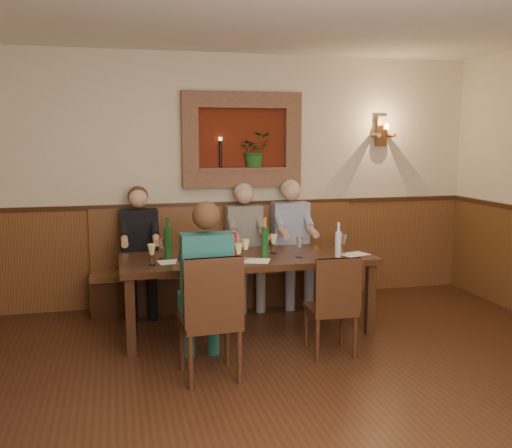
{
  "coord_description": "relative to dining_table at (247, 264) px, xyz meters",
  "views": [
    {
      "loc": [
        -1.22,
        -3.37,
        1.88
      ],
      "look_at": [
        0.1,
        1.9,
        1.05
      ],
      "focal_mm": 40.0,
      "sensor_mm": 36.0,
      "label": 1
    }
  ],
  "objects": [
    {
      "name": "ground_plane",
      "position": [
        0.0,
        -1.85,
        -0.68
      ],
      "size": [
        6.0,
        6.0,
        0.0
      ],
      "primitive_type": "plane",
      "color": "#351A0E",
      "rests_on": "ground"
    },
    {
      "name": "person_bench_right",
      "position": [
        0.72,
        0.84,
        -0.09
      ],
      "size": [
        0.41,
        0.5,
        1.41
      ],
      "color": "navy",
      "rests_on": "ground"
    },
    {
      "name": "wine_glass_5",
      "position": [
        0.28,
        0.05,
        0.17
      ],
      "size": [
        0.08,
        0.08,
        0.19
      ],
      "primitive_type": null,
      "color": "#F6FA95",
      "rests_on": "dining_table"
    },
    {
      "name": "wall_niche",
      "position": [
        0.24,
        1.09,
        1.13
      ],
      "size": [
        1.36,
        0.3,
        1.06
      ],
      "color": "#5D1C0D",
      "rests_on": "ground"
    },
    {
      "name": "wine_glass_7",
      "position": [
        -0.91,
        -0.18,
        0.17
      ],
      "size": [
        0.08,
        0.08,
        0.19
      ],
      "primitive_type": null,
      "color": "#F6FA95",
      "rests_on": "dining_table"
    },
    {
      "name": "chair_near_right",
      "position": [
        0.57,
        -0.75,
        -0.42
      ],
      "size": [
        0.41,
        0.41,
        0.89
      ],
      "rotation": [
        0.0,
        0.0,
        -0.05
      ],
      "color": "black",
      "rests_on": "ground"
    },
    {
      "name": "tasting_sheet_a",
      "position": [
        -0.72,
        -0.09,
        0.08
      ],
      "size": [
        0.29,
        0.22,
        0.0
      ],
      "primitive_type": "cube",
      "rotation": [
        0.0,
        0.0,
        0.13
      ],
      "color": "white",
      "rests_on": "dining_table"
    },
    {
      "name": "wine_bottle_green_b",
      "position": [
        -0.75,
        0.05,
        0.24
      ],
      "size": [
        0.1,
        0.1,
        0.4
      ],
      "rotation": [
        0.0,
        0.0,
        0.4
      ],
      "color": "#19471E",
      "rests_on": "dining_table"
    },
    {
      "name": "tasting_sheet_c",
      "position": [
        1.03,
        -0.18,
        0.08
      ],
      "size": [
        0.31,
        0.26,
        0.0
      ],
      "primitive_type": "cube",
      "rotation": [
        0.0,
        0.0,
        0.31
      ],
      "color": "white",
      "rests_on": "dining_table"
    },
    {
      "name": "person_chair_front",
      "position": [
        -0.53,
        -0.78,
        -0.1
      ],
      "size": [
        0.4,
        0.5,
        1.39
      ],
      "color": "navy",
      "rests_on": "ground"
    },
    {
      "name": "wall_sconce",
      "position": [
        1.9,
        1.08,
        1.27
      ],
      "size": [
        0.25,
        0.2,
        0.35
      ],
      "color": "#563718",
      "rests_on": "ground"
    },
    {
      "name": "wainscoting",
      "position": [
        0.0,
        -1.85,
        -0.09
      ],
      "size": [
        6.02,
        6.02,
        1.15
      ],
      "color": "#563718",
      "rests_on": "ground"
    },
    {
      "name": "wine_glass_6",
      "position": [
        -0.16,
        -0.34,
        0.17
      ],
      "size": [
        0.08,
        0.08,
        0.19
      ],
      "primitive_type": null,
      "color": "#F6FA95",
      "rests_on": "dining_table"
    },
    {
      "name": "wine_bottle_green_a",
      "position": [
        0.15,
        -0.1,
        0.23
      ],
      "size": [
        0.08,
        0.08,
        0.38
      ],
      "rotation": [
        0.0,
        0.0,
        -0.27
      ],
      "color": "#19471E",
      "rests_on": "dining_table"
    },
    {
      "name": "person_bench_left",
      "position": [
        -0.97,
        0.84,
        -0.11
      ],
      "size": [
        0.39,
        0.48,
        1.37
      ],
      "color": "black",
      "rests_on": "ground"
    },
    {
      "name": "water_bottle",
      "position": [
        0.83,
        -0.25,
        0.21
      ],
      "size": [
        0.06,
        0.06,
        0.33
      ],
      "rotation": [
        0.0,
        0.0,
        -0.08
      ],
      "color": "silver",
      "rests_on": "dining_table"
    },
    {
      "name": "wine_glass_3",
      "position": [
        -0.8,
        0.08,
        0.17
      ],
      "size": [
        0.08,
        0.08,
        0.19
      ],
      "primitive_type": null,
      "color": "white",
      "rests_on": "dining_table"
    },
    {
      "name": "tasting_sheet_d",
      "position": [
        -0.39,
        -0.26,
        0.08
      ],
      "size": [
        0.37,
        0.31,
        0.0
      ],
      "primitive_type": "cube",
      "rotation": [
        0.0,
        0.0,
        -0.29
      ],
      "color": "white",
      "rests_on": "dining_table"
    },
    {
      "name": "dining_table",
      "position": [
        0.0,
        0.0,
        0.0
      ],
      "size": [
        2.4,
        0.9,
        0.75
      ],
      "color": "black",
      "rests_on": "ground"
    },
    {
      "name": "wine_glass_1",
      "position": [
        0.47,
        -0.17,
        0.17
      ],
      "size": [
        0.08,
        0.08,
        0.19
      ],
      "primitive_type": null,
      "color": "white",
      "rests_on": "dining_table"
    },
    {
      "name": "room_shell",
      "position": [
        0.0,
        -1.85,
        1.21
      ],
      "size": [
        6.04,
        6.04,
        2.82
      ],
      "color": "beige",
      "rests_on": "ground"
    },
    {
      "name": "bench",
      "position": [
        0.0,
        0.94,
        -0.35
      ],
      "size": [
        3.0,
        0.45,
        1.11
      ],
      "color": "#381E0F",
      "rests_on": "ground"
    },
    {
      "name": "wine_glass_2",
      "position": [
        -0.25,
        0.12,
        0.17
      ],
      "size": [
        0.08,
        0.08,
        0.19
      ],
      "primitive_type": null,
      "color": "white",
      "rests_on": "dining_table"
    },
    {
      "name": "wine_glass_4",
      "position": [
        0.93,
        -0.13,
        0.17
      ],
      "size": [
        0.08,
        0.08,
        0.19
      ],
      "primitive_type": null,
      "color": "white",
      "rests_on": "dining_table"
    },
    {
      "name": "chair_near_left",
      "position": [
        -0.53,
        -0.99,
        -0.38
      ],
      "size": [
        0.47,
        0.47,
        1.0
      ],
      "rotation": [
        0.0,
        0.0,
        0.06
      ],
      "color": "black",
      "rests_on": "ground"
    },
    {
      "name": "spittoon_bucket",
      "position": [
        -0.25,
        -0.14,
        0.2
      ],
      "size": [
        0.27,
        0.27,
        0.26
      ],
      "primitive_type": "cylinder",
      "rotation": [
        0.0,
        0.0,
        0.24
      ],
      "color": "#B40B16",
      "rests_on": "dining_table"
    },
    {
      "name": "tasting_sheet_b",
      "position": [
        0.0,
        -0.22,
        0.08
      ],
      "size": [
        0.37,
        0.32,
        0.0
      ],
      "primitive_type": "cube",
      "rotation": [
        0.0,
        0.0,
        -0.38
      ],
      "color": "white",
      "rests_on": "dining_table"
    },
    {
      "name": "wine_glass_8",
      "position": [
        -0.05,
        -0.14,
        0.17
      ],
      "size": [
        0.08,
        0.08,
        0.19
      ],
      "primitive_type": null,
      "color": "#F6FA95",
      "rests_on": "dining_table"
    },
    {
      "name": "person_bench_mid",
      "position": [
        0.18,
        0.84,
        -0.11
      ],
      "size": [
        0.4,
        0.49,
        1.38
      ],
      "color": "#5C5754",
      "rests_on": "ground"
    },
    {
      "name": "wine_glass_0",
      "position": [
        -0.49,
        -0.18,
        0.17
      ],
      "size": [
        0.08,
        0.08,
        0.19
      ],
      "primitive_type": null,
      "color": "#F6FA95",
      "rests_on": "dining_table"
    }
  ]
}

